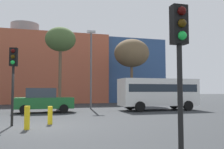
% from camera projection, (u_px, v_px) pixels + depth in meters
% --- Properties ---
extents(ground_plane, '(200.00, 200.00, 0.00)m').
position_uv_depth(ground_plane, '(35.00, 127.00, 11.47)').
color(ground_plane, '#2D3033').
extents(building_backdrop, '(40.99, 10.30, 11.54)m').
position_uv_depth(building_backdrop, '(24.00, 70.00, 35.64)').
color(building_backdrop, '#B2563D').
rests_on(building_backdrop, ground_plane).
extents(parked_car_2, '(4.38, 2.14, 1.90)m').
position_uv_depth(parked_car_2, '(44.00, 100.00, 18.94)').
color(parked_car_2, '#1E662D').
rests_on(parked_car_2, ground_plane).
extents(white_bus, '(6.80, 2.62, 2.72)m').
position_uv_depth(white_bus, '(158.00, 92.00, 21.31)').
color(white_bus, white).
rests_on(white_bus, ground_plane).
extents(traffic_light_near_right, '(0.37, 0.36, 3.64)m').
position_uv_depth(traffic_light_near_right, '(180.00, 47.00, 5.52)').
color(traffic_light_near_right, black).
rests_on(traffic_light_near_right, ground_plane).
extents(traffic_light_island, '(0.39, 0.39, 3.79)m').
position_uv_depth(traffic_light_island, '(13.00, 68.00, 11.85)').
color(traffic_light_island, black).
rests_on(traffic_light_island, ground_plane).
extents(bare_tree_1, '(3.10, 3.10, 8.20)m').
position_uv_depth(bare_tree_1, '(60.00, 40.00, 24.99)').
color(bare_tree_1, brown).
rests_on(bare_tree_1, ground_plane).
extents(bare_tree_2, '(4.31, 4.31, 8.04)m').
position_uv_depth(bare_tree_2, '(132.00, 53.00, 30.08)').
color(bare_tree_2, brown).
rests_on(bare_tree_2, ground_plane).
extents(bollard_yellow_0, '(0.24, 0.24, 0.90)m').
position_uv_depth(bollard_yellow_0, '(50.00, 115.00, 12.32)').
color(bollard_yellow_0, yellow).
rests_on(bollard_yellow_0, ground_plane).
extents(bollard_yellow_1, '(0.24, 0.24, 1.03)m').
position_uv_depth(bollard_yellow_1, '(27.00, 118.00, 10.65)').
color(bollard_yellow_1, yellow).
rests_on(bollard_yellow_1, ground_plane).
extents(street_lamp, '(0.80, 0.24, 7.45)m').
position_uv_depth(street_lamp, '(91.00, 64.00, 23.15)').
color(street_lamp, '#59595E').
rests_on(street_lamp, ground_plane).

